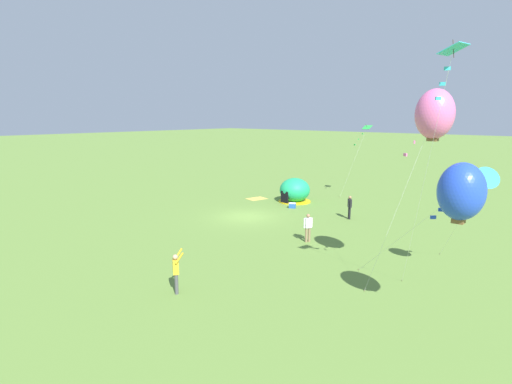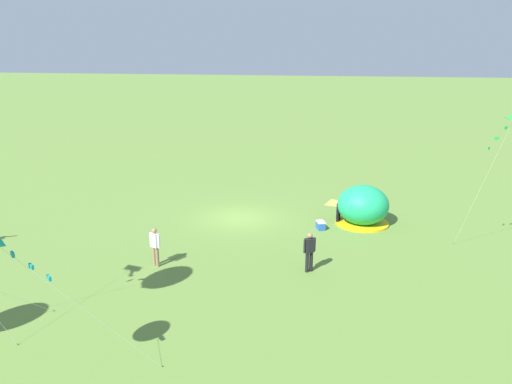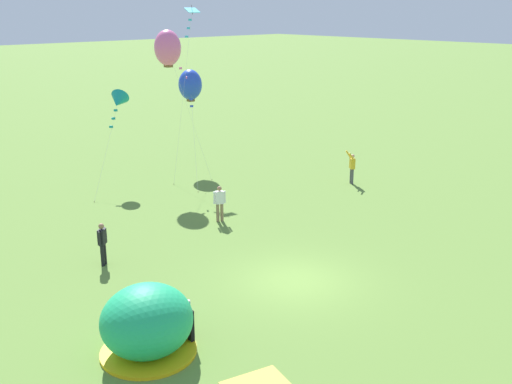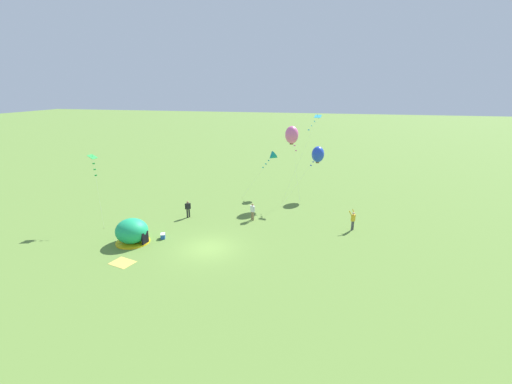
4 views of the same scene
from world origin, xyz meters
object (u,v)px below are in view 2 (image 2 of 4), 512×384
(popup_tent, at_px, (363,206))
(kite_green, at_px, (510,123))
(person_watching_sky, at_px, (309,250))
(cooler_box, at_px, (321,225))
(person_with_toddler, at_px, (155,245))

(popup_tent, height_order, kite_green, kite_green)
(person_watching_sky, bearing_deg, kite_green, -159.37)
(cooler_box, xyz_separation_m, person_watching_sky, (0.10, 5.19, 0.74))
(person_with_toddler, bearing_deg, person_watching_sky, -173.60)
(person_with_toddler, bearing_deg, cooler_box, -138.14)
(popup_tent, xyz_separation_m, cooler_box, (2.10, 1.29, -0.78))
(person_watching_sky, relative_size, person_with_toddler, 1.00)
(popup_tent, bearing_deg, person_with_toddler, 39.63)
(person_watching_sky, distance_m, person_with_toddler, 6.55)
(cooler_box, height_order, person_with_toddler, person_with_toddler)
(cooler_box, height_order, person_watching_sky, person_watching_sky)
(popup_tent, height_order, person_with_toddler, popup_tent)
(cooler_box, distance_m, kite_green, 9.94)
(cooler_box, distance_m, person_with_toddler, 8.90)
(kite_green, bearing_deg, person_with_toddler, 14.40)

